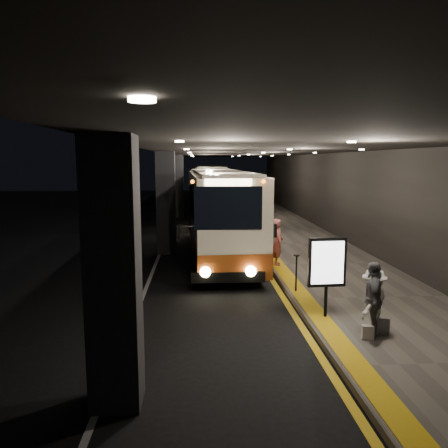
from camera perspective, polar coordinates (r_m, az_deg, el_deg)
name	(u,v)px	position (r m, az deg, el deg)	size (l,w,h in m)	color
ground	(202,276)	(15.40, -2.84, -6.79)	(90.00, 90.00, 0.00)	black
lane_line_white	(162,248)	(20.34, -8.10, -3.14)	(0.12, 50.00, 0.01)	silver
kerb_stripe_yellow	(251,247)	(20.42, 3.60, -3.03)	(0.18, 50.00, 0.01)	gold
sidewalk	(302,245)	(20.84, 10.17, -2.72)	(4.50, 50.00, 0.15)	#514C44
tactile_strip	(262,244)	(20.46, 4.99, -2.59)	(0.50, 50.00, 0.01)	gold
terminal_wall	(352,182)	(21.15, 16.33, 5.23)	(0.10, 50.00, 6.00)	black
support_columns	(166,203)	(19.00, -7.57, 2.76)	(0.80, 24.80, 4.40)	black
canopy	(256,147)	(20.06, 4.15, 9.96)	(9.00, 50.00, 0.40)	black
coach_main	(219,216)	(18.46, -0.67, 1.02)	(2.77, 11.26, 3.48)	beige
coach_second	(210,191)	(33.79, -1.80, 4.31)	(2.33, 11.08, 3.48)	beige
passenger_boarding	(278,242)	(16.26, 7.02, -2.36)	(0.63, 0.42, 1.73)	#A5514D
passenger_waiting_white	(374,302)	(10.34, 18.95, -9.60)	(0.97, 0.45, 1.51)	silver
passenger_waiting_grey	(373,299)	(10.20, 18.87, -9.26)	(1.00, 0.51, 1.71)	#4D4C51
bag_polka	(382,326)	(10.59, 19.91, -12.43)	(0.32, 0.14, 0.39)	black
bag_plain	(368,333)	(10.24, 18.26, -13.31)	(0.25, 0.14, 0.31)	beige
info_sign	(327,264)	(11.00, 13.31, -5.07)	(0.95, 0.16, 2.00)	black
stanchion_post	(296,273)	(13.16, 9.41, -6.38)	(0.05, 0.05, 1.09)	black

